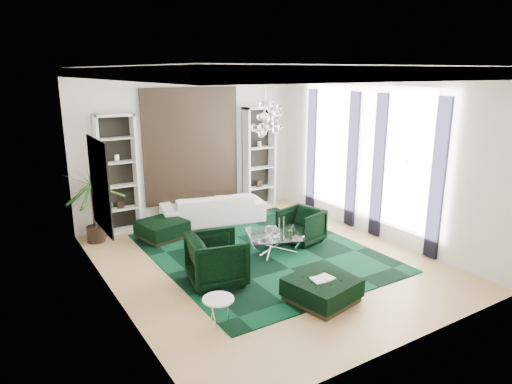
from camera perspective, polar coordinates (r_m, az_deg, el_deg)
floor at (r=9.37m, az=1.16°, el=-8.63°), size 6.00×7.00×0.02m
ceiling at (r=8.59m, az=1.29°, el=15.42°), size 6.00×7.00×0.02m
wall_back at (r=11.83m, az=-8.16°, el=5.85°), size 6.00×0.02×3.80m
wall_front at (r=6.25m, az=19.13°, el=-3.01°), size 6.00×0.02×3.80m
wall_left at (r=7.61m, az=-18.12°, el=0.22°), size 0.02×7.00×3.80m
wall_right at (r=10.70m, az=14.88°, el=4.55°), size 0.02×7.00×3.80m
crown_molding at (r=8.59m, az=1.29°, el=14.69°), size 6.00×7.00×0.18m
ceiling_medallion at (r=8.84m, az=0.19°, el=15.15°), size 0.90×0.90×0.05m
tapestry at (r=11.79m, az=-8.07°, el=5.82°), size 2.50×0.06×2.80m
shelving_left at (r=11.10m, az=-16.87°, el=2.13°), size 0.90×0.38×2.80m
shelving_right at (r=12.65m, az=0.40°, el=4.28°), size 0.90×0.38×2.80m
painting at (r=8.20m, az=-18.86°, el=0.82°), size 0.04×1.30×1.60m
window_near at (r=10.11m, az=18.50°, el=3.69°), size 0.03×1.10×2.90m
curtain_near_a at (r=9.66m, az=21.77°, el=1.38°), size 0.07×0.30×3.25m
curtain_near_b at (r=10.63m, az=15.06°, el=3.10°), size 0.07×0.30×3.25m
window_far at (r=11.75m, az=9.50°, el=5.73°), size 0.03×1.10×2.90m
curtain_far_a at (r=11.21m, az=11.94°, el=3.88°), size 0.07×0.30×3.25m
curtain_far_b at (r=12.36m, az=6.94°, el=5.10°), size 0.07×0.30×3.25m
rug at (r=9.77m, az=0.62°, el=-7.48°), size 4.20×5.00×0.02m
sofa at (r=11.59m, az=-5.46°, el=-2.01°), size 2.70×1.48×0.75m
armchair_left at (r=8.30m, az=-4.91°, el=-8.40°), size 1.18×1.16×0.91m
armchair_right at (r=10.24m, az=5.68°, el=-4.24°), size 1.03×1.01×0.77m
coffee_table at (r=9.82m, az=2.28°, el=-6.26°), size 1.41×1.41×0.38m
ottoman_side at (r=10.71m, az=-11.65°, el=-4.62°), size 1.13×1.13×0.42m
ottoman_front at (r=7.84m, az=8.22°, el=-12.04°), size 1.18×1.18×0.40m
book at (r=7.74m, az=8.28°, el=-10.62°), size 0.39×0.26×0.03m
side_table at (r=7.08m, az=-4.70°, el=-14.83°), size 0.62×0.62×0.46m
palm at (r=10.66m, az=-19.80°, el=-0.39°), size 1.72×1.72×2.16m
chandelier at (r=8.90m, az=1.05°, el=9.21°), size 0.88×0.88×0.76m
table_plant at (r=9.69m, az=4.41°, el=-4.69°), size 0.13×0.11×0.23m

